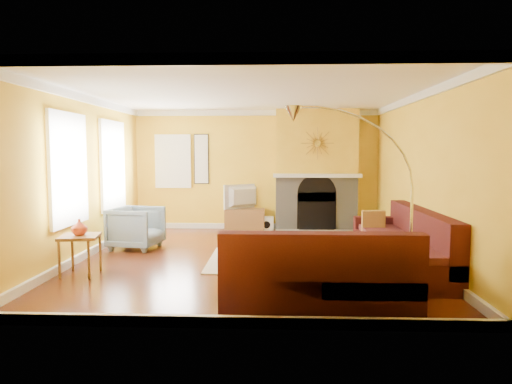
{
  "coord_description": "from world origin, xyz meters",
  "views": [
    {
      "loc": [
        0.42,
        -7.4,
        1.76
      ],
      "look_at": [
        0.1,
        0.4,
        1.07
      ],
      "focal_mm": 32.0,
      "sensor_mm": 36.0,
      "label": 1
    }
  ],
  "objects_px": {
    "side_table": "(80,255)",
    "armchair": "(136,228)",
    "media_console": "(245,220)",
    "coffee_table": "(263,248)",
    "arc_lamp": "(357,208)",
    "sectional_sofa": "(335,244)"
  },
  "relations": [
    {
      "from": "sectional_sofa",
      "to": "arc_lamp",
      "type": "relative_size",
      "value": 1.56
    },
    {
      "from": "side_table",
      "to": "media_console",
      "type": "bearing_deg",
      "value": 61.12
    },
    {
      "from": "media_console",
      "to": "side_table",
      "type": "bearing_deg",
      "value": -118.88
    },
    {
      "from": "sectional_sofa",
      "to": "armchair",
      "type": "distance_m",
      "value": 3.77
    },
    {
      "from": "side_table",
      "to": "arc_lamp",
      "type": "relative_size",
      "value": 0.25
    },
    {
      "from": "media_console",
      "to": "arc_lamp",
      "type": "relative_size",
      "value": 0.39
    },
    {
      "from": "coffee_table",
      "to": "arc_lamp",
      "type": "distance_m",
      "value": 2.59
    },
    {
      "from": "sectional_sofa",
      "to": "arc_lamp",
      "type": "height_order",
      "value": "arc_lamp"
    },
    {
      "from": "coffee_table",
      "to": "armchair",
      "type": "height_order",
      "value": "armchair"
    },
    {
      "from": "media_console",
      "to": "side_table",
      "type": "distance_m",
      "value": 4.38
    },
    {
      "from": "coffee_table",
      "to": "armchair",
      "type": "xyz_separation_m",
      "value": [
        -2.34,
        0.83,
        0.18
      ]
    },
    {
      "from": "sectional_sofa",
      "to": "armchair",
      "type": "xyz_separation_m",
      "value": [
        -3.38,
        1.66,
        -0.07
      ]
    },
    {
      "from": "sectional_sofa",
      "to": "coffee_table",
      "type": "bearing_deg",
      "value": 141.53
    },
    {
      "from": "armchair",
      "to": "coffee_table",
      "type": "bearing_deg",
      "value": -99.91
    },
    {
      "from": "sectional_sofa",
      "to": "arc_lamp",
      "type": "distance_m",
      "value": 1.48
    },
    {
      "from": "sectional_sofa",
      "to": "media_console",
      "type": "relative_size",
      "value": 3.98
    },
    {
      "from": "media_console",
      "to": "armchair",
      "type": "relative_size",
      "value": 1.05
    },
    {
      "from": "coffee_table",
      "to": "side_table",
      "type": "xyz_separation_m",
      "value": [
        -2.6,
        -0.97,
        0.09
      ]
    },
    {
      "from": "media_console",
      "to": "arc_lamp",
      "type": "distance_m",
      "value": 5.33
    },
    {
      "from": "armchair",
      "to": "arc_lamp",
      "type": "relative_size",
      "value": 0.37
    },
    {
      "from": "side_table",
      "to": "armchair",
      "type": "bearing_deg",
      "value": 81.67
    },
    {
      "from": "arc_lamp",
      "to": "sectional_sofa",
      "type": "bearing_deg",
      "value": 92.7
    }
  ]
}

